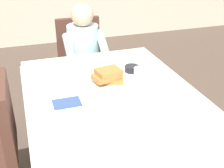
{
  "coord_description": "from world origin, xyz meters",
  "views": [
    {
      "loc": [
        -0.52,
        -1.57,
        1.67
      ],
      "look_at": [
        0.01,
        0.04,
        0.79
      ],
      "focal_mm": 46.62,
      "sensor_mm": 36.0,
      "label": 1
    }
  ],
  "objects_px": {
    "diner_person": "(84,51)",
    "fork_left_of_plate": "(82,89)",
    "syrup_pitcher": "(68,79)",
    "bowl_butter": "(132,69)",
    "cup_coffee": "(139,73)",
    "breakfast_stack": "(108,76)",
    "plate_breakfast": "(108,83)",
    "dining_table_main": "(113,106)",
    "knife_right_of_plate": "(135,81)",
    "chair_diner": "(81,59)",
    "spoon_near_edge": "(123,108)"
  },
  "relations": [
    {
      "from": "dining_table_main",
      "to": "diner_person",
      "type": "relative_size",
      "value": 1.36
    },
    {
      "from": "dining_table_main",
      "to": "plate_breakfast",
      "type": "distance_m",
      "value": 0.18
    },
    {
      "from": "fork_left_of_plate",
      "to": "spoon_near_edge",
      "type": "distance_m",
      "value": 0.36
    },
    {
      "from": "syrup_pitcher",
      "to": "knife_right_of_plate",
      "type": "relative_size",
      "value": 0.4
    },
    {
      "from": "chair_diner",
      "to": "fork_left_of_plate",
      "type": "height_order",
      "value": "chair_diner"
    },
    {
      "from": "chair_diner",
      "to": "diner_person",
      "type": "bearing_deg",
      "value": 90.0
    },
    {
      "from": "fork_left_of_plate",
      "to": "diner_person",
      "type": "bearing_deg",
      "value": -16.23
    },
    {
      "from": "diner_person",
      "to": "fork_left_of_plate",
      "type": "height_order",
      "value": "diner_person"
    },
    {
      "from": "bowl_butter",
      "to": "syrup_pitcher",
      "type": "height_order",
      "value": "syrup_pitcher"
    },
    {
      "from": "diner_person",
      "to": "fork_left_of_plate",
      "type": "relative_size",
      "value": 6.22
    },
    {
      "from": "dining_table_main",
      "to": "bowl_butter",
      "type": "height_order",
      "value": "bowl_butter"
    },
    {
      "from": "dining_table_main",
      "to": "breakfast_stack",
      "type": "height_order",
      "value": "breakfast_stack"
    },
    {
      "from": "breakfast_stack",
      "to": "spoon_near_edge",
      "type": "relative_size",
      "value": 1.51
    },
    {
      "from": "dining_table_main",
      "to": "syrup_pitcher",
      "type": "bearing_deg",
      "value": 135.74
    },
    {
      "from": "diner_person",
      "to": "dining_table_main",
      "type": "bearing_deg",
      "value": 87.59
    },
    {
      "from": "syrup_pitcher",
      "to": "fork_left_of_plate",
      "type": "distance_m",
      "value": 0.14
    },
    {
      "from": "diner_person",
      "to": "fork_left_of_plate",
      "type": "xyz_separation_m",
      "value": [
        -0.22,
        -0.88,
        0.07
      ]
    },
    {
      "from": "cup_coffee",
      "to": "fork_left_of_plate",
      "type": "bearing_deg",
      "value": -176.38
    },
    {
      "from": "bowl_butter",
      "to": "syrup_pitcher",
      "type": "xyz_separation_m",
      "value": [
        -0.49,
        -0.05,
        0.02
      ]
    },
    {
      "from": "chair_diner",
      "to": "plate_breakfast",
      "type": "relative_size",
      "value": 3.32
    },
    {
      "from": "fork_left_of_plate",
      "to": "plate_breakfast",
      "type": "bearing_deg",
      "value": -86.34
    },
    {
      "from": "dining_table_main",
      "to": "knife_right_of_plate",
      "type": "distance_m",
      "value": 0.26
    },
    {
      "from": "bowl_butter",
      "to": "cup_coffee",
      "type": "bearing_deg",
      "value": -88.35
    },
    {
      "from": "diner_person",
      "to": "bowl_butter",
      "type": "distance_m",
      "value": 0.76
    },
    {
      "from": "cup_coffee",
      "to": "spoon_near_edge",
      "type": "distance_m",
      "value": 0.43
    },
    {
      "from": "fork_left_of_plate",
      "to": "knife_right_of_plate",
      "type": "relative_size",
      "value": 0.9
    },
    {
      "from": "chair_diner",
      "to": "syrup_pitcher",
      "type": "height_order",
      "value": "chair_diner"
    },
    {
      "from": "dining_table_main",
      "to": "syrup_pitcher",
      "type": "relative_size",
      "value": 19.05
    },
    {
      "from": "cup_coffee",
      "to": "knife_right_of_plate",
      "type": "xyz_separation_m",
      "value": [
        -0.05,
        -0.03,
        -0.04
      ]
    },
    {
      "from": "chair_diner",
      "to": "diner_person",
      "type": "xyz_separation_m",
      "value": [
        0.0,
        -0.16,
        0.14
      ]
    },
    {
      "from": "dining_table_main",
      "to": "breakfast_stack",
      "type": "xyz_separation_m",
      "value": [
        0.01,
        0.15,
        0.15
      ]
    },
    {
      "from": "breakfast_stack",
      "to": "bowl_butter",
      "type": "height_order",
      "value": "breakfast_stack"
    },
    {
      "from": "syrup_pitcher",
      "to": "spoon_near_edge",
      "type": "xyz_separation_m",
      "value": [
        0.25,
        -0.43,
        -0.04
      ]
    },
    {
      "from": "bowl_butter",
      "to": "diner_person",
      "type": "bearing_deg",
      "value": 105.75
    },
    {
      "from": "chair_diner",
      "to": "knife_right_of_plate",
      "type": "height_order",
      "value": "chair_diner"
    },
    {
      "from": "syrup_pitcher",
      "to": "diner_person",
      "type": "bearing_deg",
      "value": 69.33
    },
    {
      "from": "knife_right_of_plate",
      "to": "bowl_butter",
      "type": "bearing_deg",
      "value": -18.2
    },
    {
      "from": "plate_breakfast",
      "to": "dining_table_main",
      "type": "bearing_deg",
      "value": -95.46
    },
    {
      "from": "syrup_pitcher",
      "to": "cup_coffee",
      "type": "bearing_deg",
      "value": -9.73
    },
    {
      "from": "diner_person",
      "to": "bowl_butter",
      "type": "height_order",
      "value": "diner_person"
    },
    {
      "from": "chair_diner",
      "to": "syrup_pitcher",
      "type": "relative_size",
      "value": 11.63
    },
    {
      "from": "breakfast_stack",
      "to": "bowl_butter",
      "type": "bearing_deg",
      "value": 31.91
    },
    {
      "from": "syrup_pitcher",
      "to": "spoon_near_edge",
      "type": "relative_size",
      "value": 0.53
    },
    {
      "from": "syrup_pitcher",
      "to": "bowl_butter",
      "type": "bearing_deg",
      "value": 5.72
    },
    {
      "from": "plate_breakfast",
      "to": "breakfast_stack",
      "type": "bearing_deg",
      "value": -117.29
    },
    {
      "from": "chair_diner",
      "to": "plate_breakfast",
      "type": "xyz_separation_m",
      "value": [
        -0.03,
        -1.02,
        0.22
      ]
    },
    {
      "from": "plate_breakfast",
      "to": "bowl_butter",
      "type": "bearing_deg",
      "value": 31.47
    },
    {
      "from": "bowl_butter",
      "to": "fork_left_of_plate",
      "type": "distance_m",
      "value": 0.45
    },
    {
      "from": "dining_table_main",
      "to": "chair_diner",
      "type": "xyz_separation_m",
      "value": [
        0.04,
        1.17,
        -0.12
      ]
    },
    {
      "from": "breakfast_stack",
      "to": "fork_left_of_plate",
      "type": "xyz_separation_m",
      "value": [
        -0.19,
        -0.02,
        -0.06
      ]
    }
  ]
}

